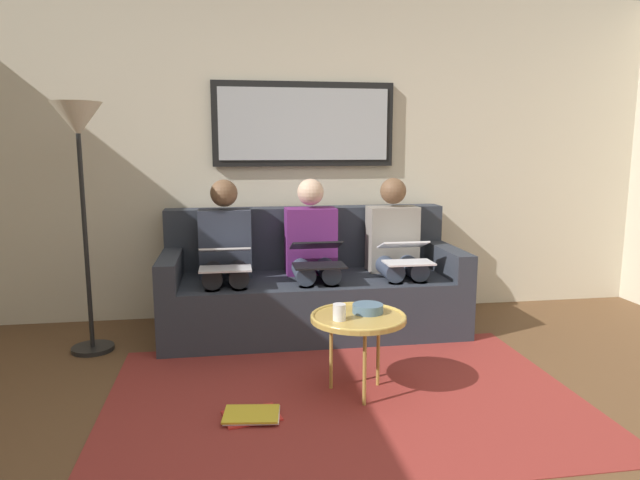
{
  "coord_description": "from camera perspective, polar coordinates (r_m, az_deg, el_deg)",
  "views": [
    {
      "loc": [
        0.6,
        2.06,
        1.39
      ],
      "look_at": [
        0.0,
        -1.7,
        0.75
      ],
      "focal_mm": 31.96,
      "sensor_mm": 36.0,
      "label": 1
    }
  ],
  "objects": [
    {
      "name": "laptop_black",
      "position": [
        4.0,
        -0.26,
        -1.41
      ],
      "size": [
        0.36,
        0.38,
        0.17
      ],
      "color": "black"
    },
    {
      "name": "laptop_silver",
      "position": [
        3.94,
        -9.47,
        -1.78
      ],
      "size": [
        0.35,
        0.34,
        0.14
      ],
      "color": "silver"
    },
    {
      "name": "cup",
      "position": [
        3.09,
        1.94,
        -7.23
      ],
      "size": [
        0.07,
        0.07,
        0.09
      ],
      "primitive_type": "cylinder",
      "color": "silver",
      "rests_on": "coffee_table"
    },
    {
      "name": "coffee_table",
      "position": [
        3.19,
        3.86,
        -7.88
      ],
      "size": [
        0.53,
        0.53,
        0.46
      ],
      "color": "tan",
      "rests_on": "ground_plane"
    },
    {
      "name": "person_left",
      "position": [
        4.37,
        7.59,
        -0.87
      ],
      "size": [
        0.38,
        0.58,
        1.14
      ],
      "color": "gray",
      "rests_on": "couch"
    },
    {
      "name": "person_middle",
      "position": [
        4.23,
        -0.75,
        -1.12
      ],
      "size": [
        0.38,
        0.58,
        1.14
      ],
      "color": "#66236B",
      "rests_on": "couch"
    },
    {
      "name": "person_right",
      "position": [
        4.18,
        -9.45,
        -1.36
      ],
      "size": [
        0.38,
        0.58,
        1.14
      ],
      "color": "#2D3342",
      "rests_on": "couch"
    },
    {
      "name": "laptop_white",
      "position": [
        4.13,
        8.56,
        -1.24
      ],
      "size": [
        0.34,
        0.34,
        0.15
      ],
      "color": "white"
    },
    {
      "name": "framed_mirror",
      "position": [
        4.61,
        -1.61,
        11.51
      ],
      "size": [
        1.45,
        0.05,
        0.66
      ],
      "color": "black"
    },
    {
      "name": "wall_rear",
      "position": [
        4.7,
        -1.75,
        8.42
      ],
      "size": [
        6.0,
        0.12,
        2.6
      ],
      "primitive_type": "cube",
      "color": "beige",
      "rests_on": "ground_plane"
    },
    {
      "name": "magazine_stack",
      "position": [
        3.07,
        -6.86,
        -17.0
      ],
      "size": [
        0.31,
        0.27,
        0.03
      ],
      "color": "red",
      "rests_on": "ground_plane"
    },
    {
      "name": "bowl",
      "position": [
        3.24,
        4.81,
        -6.85
      ],
      "size": [
        0.17,
        0.17,
        0.05
      ],
      "primitive_type": "cylinder",
      "color": "slate",
      "rests_on": "coffee_table"
    },
    {
      "name": "couch",
      "position": [
        4.36,
        -0.87,
        -4.8
      ],
      "size": [
        2.2,
        0.9,
        0.9
      ],
      "color": "#2D333D",
      "rests_on": "ground_plane"
    },
    {
      "name": "standing_lamp",
      "position": [
        4.03,
        -22.98,
        8.52
      ],
      "size": [
        0.32,
        0.32,
        1.66
      ],
      "color": "black",
      "rests_on": "ground_plane"
    },
    {
      "name": "area_rug",
      "position": [
        3.28,
        2.44,
        -15.45
      ],
      "size": [
        2.6,
        1.8,
        0.01
      ],
      "primitive_type": "cube",
      "color": "maroon",
      "rests_on": "ground_plane"
    }
  ]
}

